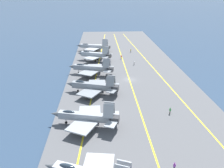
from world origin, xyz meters
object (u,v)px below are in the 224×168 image
(crew_purple_vest, at_px, (174,166))
(crew_green_vest, at_px, (170,110))
(parked_jet_second, at_px, (86,117))
(parked_jet_sixth, at_px, (94,46))
(crew_white_vest, at_px, (134,63))
(crew_yellow_vest, at_px, (131,50))
(parked_jet_fourth, at_px, (91,68))
(parked_jet_fifth, at_px, (94,55))
(parked_jet_third, at_px, (93,86))
(crew_red_vest, at_px, (121,57))

(crew_purple_vest, distance_m, crew_green_vest, 20.53)
(parked_jet_second, xyz_separation_m, parked_jet_sixth, (69.51, -0.61, 0.09))
(crew_white_vest, bearing_deg, crew_purple_vest, 178.57)
(crew_yellow_vest, height_order, crew_white_vest, crew_yellow_vest)
(parked_jet_fourth, height_order, parked_jet_sixth, parked_jet_fourth)
(parked_jet_fourth, bearing_deg, parked_jet_fifth, -2.67)
(parked_jet_sixth, xyz_separation_m, crew_green_vest, (-65.09, -20.33, -1.50))
(parked_jet_sixth, bearing_deg, crew_green_vest, -162.66)
(parked_jet_second, relative_size, crew_purple_vest, 9.25)
(crew_yellow_vest, bearing_deg, parked_jet_fourth, 149.60)
(parked_jet_third, distance_m, parked_jet_fifth, 34.46)
(parked_jet_third, bearing_deg, crew_yellow_vest, -20.15)
(parked_jet_second, height_order, crew_yellow_vest, parked_jet_second)
(crew_yellow_vest, height_order, crew_green_vest, crew_yellow_vest)
(crew_green_vest, bearing_deg, crew_yellow_vest, 1.99)
(parked_jet_sixth, xyz_separation_m, crew_purple_vest, (-85.03, -15.41, -1.50))
(parked_jet_fourth, xyz_separation_m, parked_jet_sixth, (34.73, -0.30, -0.10))
(parked_jet_second, height_order, crew_green_vest, parked_jet_second)
(parked_jet_sixth, xyz_separation_m, crew_white_vest, (-24.04, -16.93, -1.56))
(parked_jet_third, bearing_deg, parked_jet_fifth, 0.02)
(crew_purple_vest, relative_size, crew_white_vest, 1.07)
(parked_jet_second, height_order, parked_jet_third, parked_jet_second)
(parked_jet_fourth, bearing_deg, crew_red_vest, -32.65)
(crew_purple_vest, relative_size, crew_green_vest, 1.00)
(parked_jet_fifth, relative_size, crew_white_vest, 9.59)
(parked_jet_third, relative_size, parked_jet_fourth, 0.97)
(crew_yellow_vest, xyz_separation_m, crew_green_vest, (-61.87, -2.15, -0.04))
(crew_red_vest, xyz_separation_m, crew_green_vest, (-50.22, -7.91, -0.03))
(parked_jet_third, relative_size, crew_yellow_vest, 9.12)
(crew_green_vest, bearing_deg, crew_purple_vest, 166.13)
(parked_jet_second, bearing_deg, parked_jet_third, -3.63)
(crew_yellow_vest, xyz_separation_m, crew_red_vest, (-11.65, 5.76, -0.01))
(parked_jet_second, bearing_deg, crew_red_vest, -13.42)
(crew_red_vest, bearing_deg, parked_jet_fourth, 147.35)
(crew_green_vest, bearing_deg, parked_jet_third, 55.12)
(parked_jet_second, distance_m, parked_jet_sixth, 69.52)
(parked_jet_fourth, height_order, crew_red_vest, parked_jet_fourth)
(parked_jet_third, height_order, crew_yellow_vest, parked_jet_third)
(parked_jet_fourth, relative_size, crew_green_vest, 9.73)
(parked_jet_second, distance_m, crew_green_vest, 21.45)
(parked_jet_third, bearing_deg, parked_jet_sixth, 0.61)
(crew_purple_vest, distance_m, crew_white_vest, 61.01)
(parked_jet_second, distance_m, crew_yellow_vest, 68.92)
(parked_jet_fourth, relative_size, crew_red_vest, 9.45)
(parked_jet_fourth, height_order, crew_white_vest, parked_jet_fourth)
(parked_jet_second, height_order, parked_jet_fifth, parked_jet_fifth)
(parked_jet_third, height_order, crew_green_vest, parked_jet_third)
(crew_yellow_vest, relative_size, crew_green_vest, 1.04)
(parked_jet_fifth, distance_m, crew_red_vest, 12.19)
(crew_purple_vest, bearing_deg, parked_jet_sixth, 10.27)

